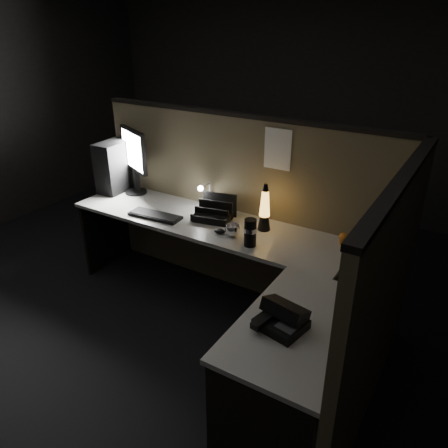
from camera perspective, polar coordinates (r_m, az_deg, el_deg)
The scene contains 17 objects.
floor at distance 3.37m, azimuth -6.05°, elevation -15.21°, with size 6.00×6.00×0.00m, color black.
room_shell at distance 2.63m, azimuth -7.69°, elevation 12.70°, with size 6.00×6.00×6.00m.
partition_back at distance 3.63m, azimuth 2.29°, elevation 2.09°, with size 2.66×0.06×1.50m, color brown.
partition_right at distance 2.55m, azimuth 19.63°, elevation -10.64°, with size 0.06×1.66×1.50m, color brown.
desk at distance 3.11m, azimuth -1.06°, elevation -5.69°, with size 2.60×1.60×0.73m.
pc_tower at distance 4.15m, azimuth -13.69°, elevation 7.47°, with size 0.20×0.43×0.46m, color black.
monitor at distance 3.99m, azimuth -11.69°, elevation 8.80°, with size 0.43×0.22×0.58m.
keyboard at distance 3.56m, azimuth -8.98°, elevation 1.09°, with size 0.44×0.15×0.02m, color black.
mouse at distance 3.24m, azimuth -0.58°, elevation -0.95°, with size 0.09×0.06×0.03m, color black.
clip_lamp at distance 3.60m, azimuth -2.46°, elevation 3.89°, with size 0.05×0.18×0.23m.
organizer at distance 3.48m, azimuth -1.18°, elevation 1.50°, with size 0.33×0.30×0.21m.
lava_lamp at distance 3.26m, azimuth 5.32°, elevation 1.69°, with size 0.10×0.10×0.37m.
travel_mug at distance 3.04m, azimuth 3.45°, elevation -1.13°, with size 0.09×0.09×0.20m, color black.
steel_mug at distance 3.20m, azimuth 1.13°, elevation -0.85°, with size 0.11×0.11×0.09m, color silver.
figurine at distance 3.19m, azimuth 15.32°, elevation -1.66°, with size 0.06×0.06×0.06m, color orange.
pinned_paper at distance 3.28m, azimuth 7.02°, elevation 9.67°, with size 0.21×0.00×0.31m, color white.
desk_phone at distance 2.33m, azimuth 7.54°, elevation -12.03°, with size 0.27×0.27×0.14m.
Camera 1 is at (1.62, -1.98, 2.19)m, focal length 35.00 mm.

